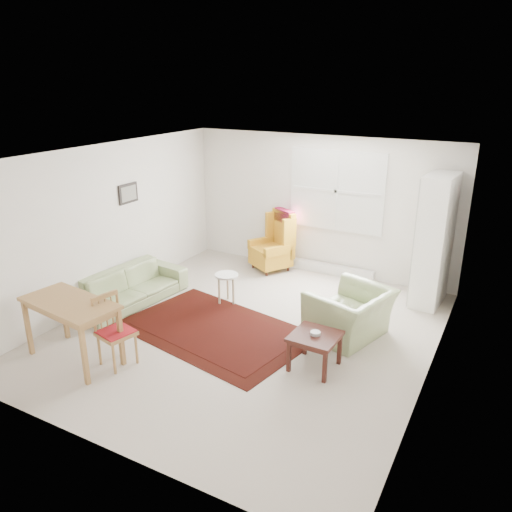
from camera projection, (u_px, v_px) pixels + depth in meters
The scene contains 10 objects.
room at pixel (254, 244), 6.91m from camera, with size 5.04×5.54×2.51m.
rug at pixel (215, 330), 7.17m from camera, with size 2.64×1.70×0.03m, color black, non-canonical shape.
sofa at pixel (130, 280), 7.95m from camera, with size 1.89×0.74×0.76m, color #8F9F6A.
armchair at pixel (350, 309), 6.89m from camera, with size 1.07×0.93×0.83m, color #8F9F6A.
wingback_chair at pixel (271, 241), 9.27m from camera, with size 0.65×0.69×1.13m, color gold, non-canonical shape.
coffee_table at pixel (315, 351), 6.19m from camera, with size 0.57×0.57×0.47m, color #421A14, non-canonical shape.
stool at pixel (227, 288), 7.98m from camera, with size 0.37×0.37×0.50m, color white, non-canonical shape.
cabinet at pixel (435, 241), 7.75m from camera, with size 0.44×0.83×2.08m, color white, non-canonical shape.
desk at pixel (73, 331), 6.32m from camera, with size 1.29×0.64×0.81m, color #A57842, non-canonical shape.
desk_chair at pixel (116, 332), 6.19m from camera, with size 0.40×0.40×0.92m, color #A57842, non-canonical shape.
Camera 1 is at (3.15, -5.54, 3.44)m, focal length 35.00 mm.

